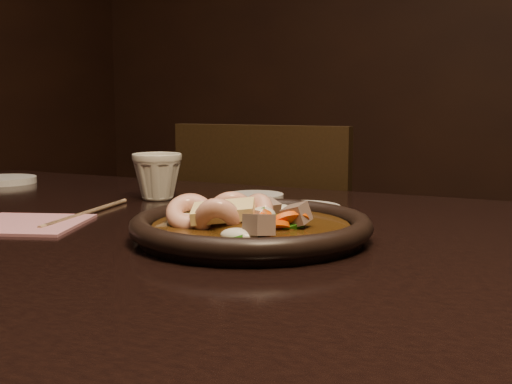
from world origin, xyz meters
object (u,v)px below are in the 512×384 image
at_px(table, 201,289).
at_px(tea_cup, 157,175).
at_px(plate, 251,228).
at_px(chair, 280,295).

height_order(table, tea_cup, tea_cup).
bearing_deg(plate, tea_cup, 142.53).
relative_size(plate, tea_cup, 3.44).
height_order(table, chair, chair).
xyz_separation_m(table, plate, (0.08, -0.01, 0.09)).
bearing_deg(tea_cup, chair, 83.20).
distance_m(table, chair, 0.67).
bearing_deg(chair, tea_cup, 81.93).
bearing_deg(table, tea_cup, 135.13).
bearing_deg(tea_cup, table, -44.87).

